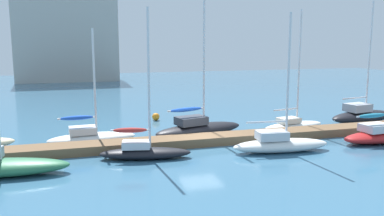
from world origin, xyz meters
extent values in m
plane|color=#386684|center=(0.00, 0.00, 0.00)|extent=(120.00, 120.00, 0.00)
cube|color=brown|center=(0.00, 0.00, 0.27)|extent=(32.40, 1.72, 0.54)
ellipsoid|color=white|center=(-6.57, 2.15, 0.34)|extent=(5.62, 2.11, 0.68)
cube|color=silver|center=(-7.12, 2.12, 0.90)|extent=(1.73, 1.33, 0.44)
cylinder|color=silver|center=(-6.30, 2.17, 3.95)|extent=(0.13, 0.13, 6.54)
cylinder|color=silver|center=(-7.45, 2.10, 1.71)|extent=(2.32, 0.25, 0.11)
ellipsoid|color=blue|center=(-7.45, 2.10, 1.71)|extent=(2.10, 0.49, 0.28)
ellipsoid|color=black|center=(-3.91, -2.15, 0.30)|extent=(5.20, 2.30, 0.61)
cube|color=silver|center=(-4.40, -2.05, 0.80)|extent=(1.67, 1.22, 0.39)
cylinder|color=silver|center=(-3.66, -2.20, 4.40)|extent=(0.13, 0.13, 7.60)
cylinder|color=silver|center=(-4.70, -1.99, 1.63)|extent=(2.10, 0.51, 0.10)
ellipsoid|color=#B72D28|center=(-4.70, -1.99, 1.63)|extent=(1.94, 0.72, 0.28)
ellipsoid|color=black|center=(0.62, 2.28, 0.42)|extent=(6.91, 3.47, 0.84)
cube|color=#333842|center=(-0.02, 2.12, 1.12)|extent=(2.26, 1.79, 0.55)
cylinder|color=silver|center=(0.95, 2.36, 5.45)|extent=(0.14, 0.14, 9.22)
cylinder|color=silver|center=(-0.41, 2.02, 1.91)|extent=(2.73, 0.78, 0.11)
ellipsoid|color=blue|center=(-0.41, 2.02, 1.91)|extent=(2.52, 0.96, 0.28)
ellipsoid|color=white|center=(3.98, -3.00, 0.38)|extent=(5.96, 2.11, 0.77)
cube|color=silver|center=(3.40, -2.95, 1.02)|extent=(1.84, 1.27, 0.50)
cylinder|color=silver|center=(4.27, -3.03, 4.40)|extent=(0.14, 0.14, 7.26)
cylinder|color=silver|center=(3.05, -2.92, 1.82)|extent=(2.45, 0.33, 0.11)
ellipsoid|color=white|center=(7.85, 2.12, 0.28)|extent=(5.36, 2.49, 0.57)
cube|color=silver|center=(7.34, 2.02, 0.75)|extent=(1.73, 1.35, 0.37)
cylinder|color=silver|center=(8.10, 2.17, 4.60)|extent=(0.13, 0.13, 8.08)
cylinder|color=silver|center=(7.04, 1.96, 1.58)|extent=(2.15, 0.52, 0.10)
ellipsoid|color=#B21E1E|center=(11.33, -2.80, 0.37)|extent=(5.96, 2.29, 0.75)
cube|color=silver|center=(10.75, -2.84, 0.99)|extent=(1.84, 1.45, 0.49)
cylinder|color=silver|center=(10.40, -2.86, 1.80)|extent=(2.46, 0.27, 0.11)
ellipsoid|color=teal|center=(10.40, -2.86, 1.80)|extent=(2.23, 0.51, 0.28)
ellipsoid|color=black|center=(14.54, 2.97, 0.47)|extent=(6.41, 3.00, 0.94)
cube|color=#9EA3AD|center=(13.93, 2.87, 1.25)|extent=(2.06, 1.69, 0.61)
cylinder|color=silver|center=(14.84, 3.03, 5.22)|extent=(0.14, 0.14, 8.54)
cylinder|color=silver|center=(13.57, 2.81, 2.03)|extent=(2.57, 0.53, 0.11)
sphere|color=orange|center=(-1.20, 8.44, 0.31)|extent=(0.61, 0.61, 0.61)
cube|color=#ADA89E|center=(-8.27, 46.83, 7.29)|extent=(15.92, 8.55, 14.58)
camera|label=1|loc=(-7.51, -23.45, 6.40)|focal=37.56mm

